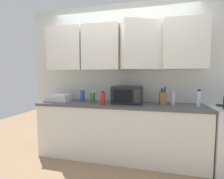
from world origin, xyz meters
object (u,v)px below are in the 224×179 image
(bottle_green_oil, at_px, (93,98))
(bottle_red_sauce, at_px, (103,98))
(bottle_white_jar, at_px, (173,98))
(knife_block, at_px, (163,98))
(bottle_clear_tall, at_px, (199,98))
(microwave, at_px, (127,95))
(bottle_blue_cleaner, at_px, (82,96))
(dish_rack, at_px, (59,98))

(bottle_green_oil, relative_size, bottle_red_sauce, 0.87)
(bottle_white_jar, height_order, bottle_green_oil, bottle_white_jar)
(knife_block, height_order, bottle_white_jar, knife_block)
(bottle_green_oil, distance_m, bottle_red_sauce, 0.25)
(bottle_clear_tall, bearing_deg, microwave, 176.87)
(bottle_blue_cleaner, height_order, bottle_white_jar, bottle_blue_cleaner)
(knife_block, relative_size, bottle_green_oil, 1.51)
(dish_rack, height_order, bottle_blue_cleaner, bottle_blue_cleaner)
(microwave, xyz_separation_m, bottle_white_jar, (0.71, 0.03, -0.04))
(bottle_green_oil, bearing_deg, bottle_red_sauce, -32.16)
(knife_block, relative_size, bottle_red_sauce, 1.31)
(knife_block, xyz_separation_m, bottle_red_sauce, (-0.90, -0.18, -0.00))
(microwave, distance_m, bottle_white_jar, 0.71)
(bottle_white_jar, relative_size, bottle_red_sauce, 0.97)
(microwave, xyz_separation_m, bottle_blue_cleaner, (-0.79, 0.01, -0.04))
(knife_block, bearing_deg, bottle_clear_tall, -0.13)
(dish_rack, relative_size, bottle_clear_tall, 1.52)
(bottle_blue_cleaner, bearing_deg, knife_block, -2.92)
(microwave, distance_m, bottle_clear_tall, 1.05)
(bottle_red_sauce, bearing_deg, microwave, 34.51)
(bottle_clear_tall, xyz_separation_m, bottle_red_sauce, (-1.40, -0.18, -0.02))
(bottle_white_jar, xyz_separation_m, bottle_green_oil, (-1.27, -0.14, -0.01))
(microwave, bearing_deg, knife_block, -5.80)
(knife_block, height_order, bottle_clear_tall, knife_block)
(bottle_blue_cleaner, height_order, bottle_green_oil, bottle_blue_cleaner)
(microwave, relative_size, knife_block, 1.68)
(microwave, relative_size, bottle_green_oil, 2.55)
(microwave, height_order, bottle_clear_tall, microwave)
(microwave, relative_size, bottle_blue_cleaner, 2.18)
(bottle_green_oil, distance_m, bottle_clear_tall, 1.61)
(dish_rack, relative_size, bottle_red_sauce, 1.75)
(bottle_green_oil, xyz_separation_m, bottle_clear_tall, (1.61, 0.05, 0.03))
(bottle_red_sauce, bearing_deg, dish_rack, 167.49)
(microwave, distance_m, bottle_green_oil, 0.57)
(dish_rack, height_order, bottle_white_jar, bottle_white_jar)
(microwave, bearing_deg, bottle_blue_cleaner, 179.09)
(microwave, distance_m, bottle_blue_cleaner, 0.80)
(microwave, distance_m, bottle_red_sauce, 0.42)
(bottle_red_sauce, bearing_deg, bottle_blue_cleaner, 150.86)
(bottle_white_jar, relative_size, bottle_clear_tall, 0.84)
(dish_rack, relative_size, knife_block, 1.33)
(knife_block, bearing_deg, bottle_blue_cleaner, 177.08)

